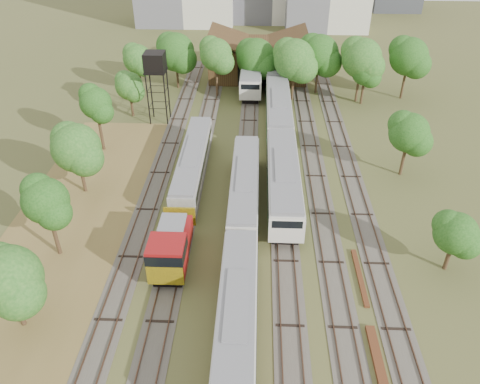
{
  "coord_description": "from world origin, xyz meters",
  "views": [
    {
      "loc": [
        -0.85,
        -20.84,
        28.32
      ],
      "look_at": [
        -2.41,
        17.68,
        2.5
      ],
      "focal_mm": 35.0,
      "sensor_mm": 36.0,
      "label": 1
    }
  ],
  "objects_px": {
    "railcar_green_set": "(279,112)",
    "water_tower": "(155,64)",
    "shunter_locomotive": "(171,249)",
    "railcar_red_set": "(241,242)"
  },
  "relations": [
    {
      "from": "railcar_green_set",
      "to": "water_tower",
      "type": "bearing_deg",
      "value": 176.02
    },
    {
      "from": "railcar_red_set",
      "to": "railcar_green_set",
      "type": "bearing_deg",
      "value": 81.65
    },
    {
      "from": "railcar_green_set",
      "to": "water_tower",
      "type": "xyz_separation_m",
      "value": [
        -16.48,
        1.15,
        5.98
      ]
    },
    {
      "from": "railcar_red_set",
      "to": "railcar_green_set",
      "type": "xyz_separation_m",
      "value": [
        4.0,
        27.26,
        0.28
      ]
    },
    {
      "from": "railcar_red_set",
      "to": "water_tower",
      "type": "distance_m",
      "value": 31.65
    },
    {
      "from": "water_tower",
      "to": "shunter_locomotive",
      "type": "bearing_deg",
      "value": -77.67
    },
    {
      "from": "water_tower",
      "to": "railcar_red_set",
      "type": "bearing_deg",
      "value": -66.29
    },
    {
      "from": "railcar_red_set",
      "to": "railcar_green_set",
      "type": "height_order",
      "value": "railcar_green_set"
    },
    {
      "from": "railcar_green_set",
      "to": "water_tower",
      "type": "relative_size",
      "value": 5.39
    },
    {
      "from": "railcar_green_set",
      "to": "water_tower",
      "type": "distance_m",
      "value": 17.57
    }
  ]
}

